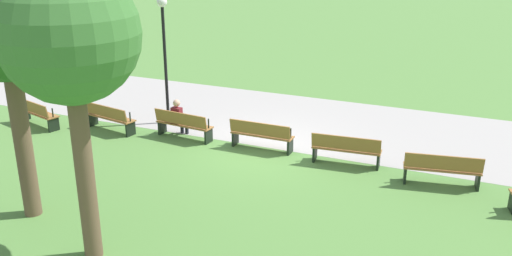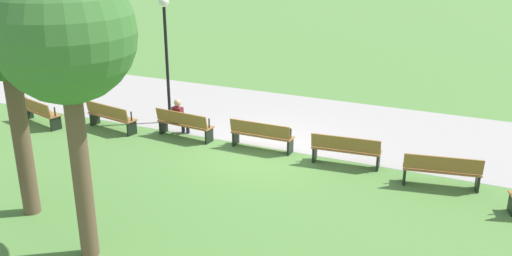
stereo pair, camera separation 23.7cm
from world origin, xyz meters
name	(u,v)px [view 1 (the left image)]	position (x,y,z in m)	size (l,w,h in m)	color
ground_plane	(262,149)	(0.00, 0.00, 0.00)	(120.00, 120.00, 0.00)	#54843D
path_paving	(295,120)	(0.00, 2.89, 0.00)	(29.74, 5.48, 0.01)	#A39E99
bench_0	(36,112)	(-7.53, -1.08, 0.48)	(1.91, 0.95, 0.89)	#996633
bench_1	(109,117)	(-5.05, -0.52, 0.48)	(1.91, 0.79, 0.89)	#996633
bench_2	(183,124)	(-2.54, -0.18, 0.48)	(1.89, 0.64, 0.89)	#996633
bench_3	(261,134)	(0.00, -0.07, 0.48)	(1.86, 0.47, 0.89)	#996633
bench_4	(346,149)	(2.54, -0.18, 0.48)	(1.89, 0.64, 0.89)	#996633
bench_5	(442,169)	(5.05, -0.52, 0.48)	(1.91, 0.79, 0.89)	#996633
person_seated	(179,117)	(-2.79, -0.02, 0.64)	(0.35, 0.54, 1.20)	maroon
tree_2	(69,38)	(-0.85, -6.48, 4.29)	(2.47, 2.47, 5.60)	brown
lamp_post	(164,37)	(-3.79, 0.95, 2.85)	(0.32, 0.32, 4.11)	black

